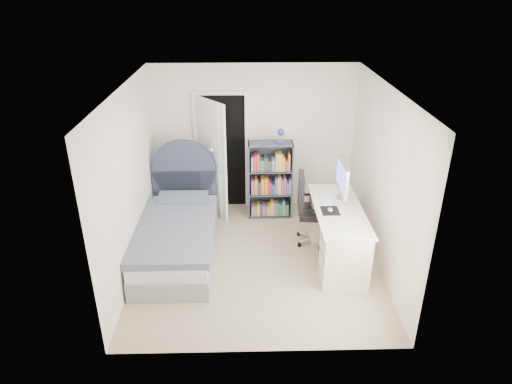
{
  "coord_description": "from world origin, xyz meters",
  "views": [
    {
      "loc": [
        -0.15,
        -5.58,
        3.76
      ],
      "look_at": [
        -0.0,
        0.15,
        1.02
      ],
      "focal_mm": 32.0,
      "sensor_mm": 36.0,
      "label": 1
    }
  ],
  "objects_px": {
    "desk": "(337,231)",
    "bookcase": "(271,182)",
    "office_chair": "(309,206)",
    "nightstand": "(176,191)",
    "bed": "(178,233)",
    "floor_lamp": "(211,190)"
  },
  "relations": [
    {
      "from": "bed",
      "to": "desk",
      "type": "height_order",
      "value": "bed"
    },
    {
      "from": "bed",
      "to": "floor_lamp",
      "type": "bearing_deg",
      "value": 66.94
    },
    {
      "from": "floor_lamp",
      "to": "office_chair",
      "type": "bearing_deg",
      "value": -26.92
    },
    {
      "from": "desk",
      "to": "bookcase",
      "type": "bearing_deg",
      "value": 123.1
    },
    {
      "from": "bed",
      "to": "office_chair",
      "type": "relative_size",
      "value": 2.04
    },
    {
      "from": "floor_lamp",
      "to": "bookcase",
      "type": "relative_size",
      "value": 0.82
    },
    {
      "from": "floor_lamp",
      "to": "nightstand",
      "type": "bearing_deg",
      "value": 151.73
    },
    {
      "from": "floor_lamp",
      "to": "bookcase",
      "type": "xyz_separation_m",
      "value": [
        0.99,
        0.11,
        0.09
      ]
    },
    {
      "from": "office_chair",
      "to": "desk",
      "type": "bearing_deg",
      "value": -53.63
    },
    {
      "from": "desk",
      "to": "office_chair",
      "type": "xyz_separation_m",
      "value": [
        -0.34,
        0.47,
        0.17
      ]
    },
    {
      "from": "bookcase",
      "to": "office_chair",
      "type": "distance_m",
      "value": 1.03
    },
    {
      "from": "desk",
      "to": "office_chair",
      "type": "bearing_deg",
      "value": 126.37
    },
    {
      "from": "bookcase",
      "to": "desk",
      "type": "bearing_deg",
      "value": -56.9
    },
    {
      "from": "nightstand",
      "to": "floor_lamp",
      "type": "relative_size",
      "value": 0.44
    },
    {
      "from": "bookcase",
      "to": "desk",
      "type": "relative_size",
      "value": 0.94
    },
    {
      "from": "office_chair",
      "to": "bookcase",
      "type": "bearing_deg",
      "value": 121.26
    },
    {
      "from": "office_chair",
      "to": "nightstand",
      "type": "bearing_deg",
      "value": 152.68
    },
    {
      "from": "nightstand",
      "to": "office_chair",
      "type": "xyz_separation_m",
      "value": [
        2.16,
        -1.12,
        0.25
      ]
    },
    {
      "from": "nightstand",
      "to": "bookcase",
      "type": "relative_size",
      "value": 0.36
    },
    {
      "from": "nightstand",
      "to": "office_chair",
      "type": "height_order",
      "value": "office_chair"
    },
    {
      "from": "nightstand",
      "to": "desk",
      "type": "height_order",
      "value": "desk"
    },
    {
      "from": "bed",
      "to": "bookcase",
      "type": "height_order",
      "value": "bookcase"
    }
  ]
}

